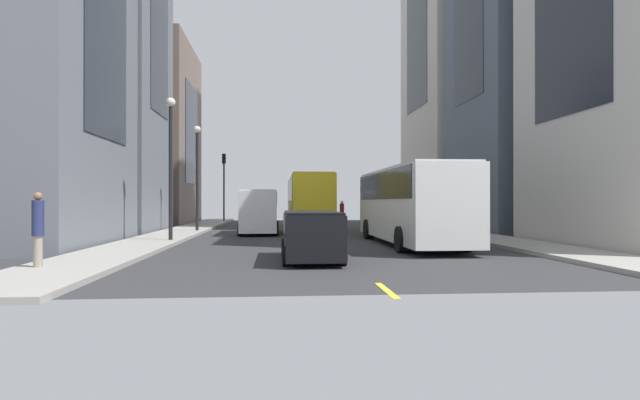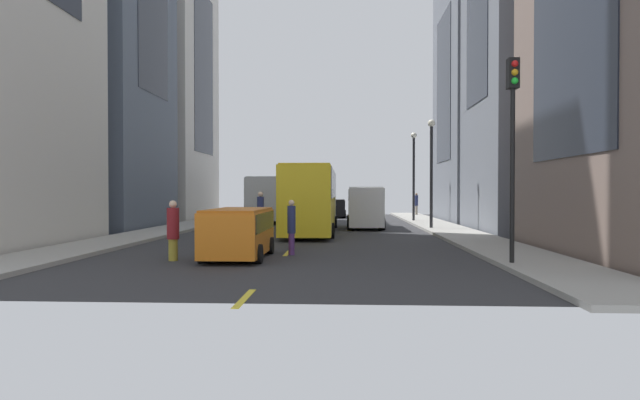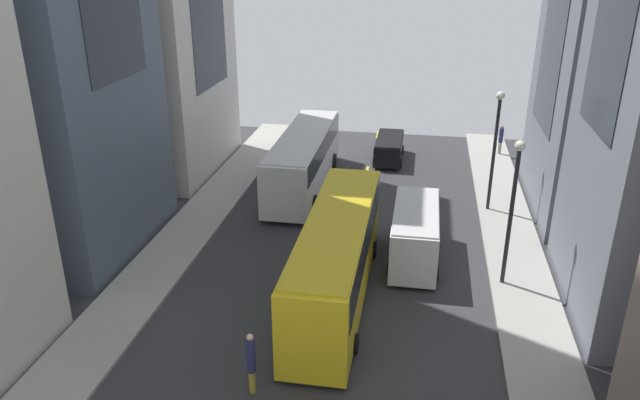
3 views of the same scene
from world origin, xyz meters
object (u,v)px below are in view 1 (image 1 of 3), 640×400
at_px(delivery_van_white, 259,208).
at_px(car_orange_1, 320,212).
at_px(pedestrian_waiting_curb, 302,211).
at_px(pedestrian_crossing_mid, 327,210).
at_px(traffic_light_near_corner, 224,174).
at_px(city_bus_white, 409,200).
at_px(car_black_0, 311,232).
at_px(pedestrian_crossing_near, 342,211).
at_px(pedestrian_walking_far, 38,227).
at_px(streetcar_yellow, 308,198).

height_order(delivery_van_white, car_orange_1, delivery_van_white).
bearing_deg(pedestrian_waiting_curb, pedestrian_crossing_mid, 29.76).
relative_size(pedestrian_crossing_mid, traffic_light_near_corner, 0.37).
xyz_separation_m(city_bus_white, pedestrian_crossing_mid, (1.92, -18.37, -0.77)).
xyz_separation_m(car_black_0, car_orange_1, (-2.75, -29.43, 0.06)).
bearing_deg(pedestrian_crossing_near, pedestrian_crossing_mid, -46.92).
bearing_deg(city_bus_white, pedestrian_crossing_near, -90.07).
relative_size(pedestrian_walking_far, pedestrian_crossing_mid, 0.88).
relative_size(delivery_van_white, pedestrian_walking_far, 2.87).
xyz_separation_m(city_bus_white, pedestrian_crossing_near, (-0.03, -24.27, -0.97)).
bearing_deg(car_black_0, pedestrian_waiting_curb, -92.09).
distance_m(car_black_0, pedestrian_walking_far, 7.88).
height_order(streetcar_yellow, pedestrian_crossing_mid, streetcar_yellow).
xyz_separation_m(city_bus_white, pedestrian_waiting_curb, (3.72, -22.50, -0.94)).
relative_size(streetcar_yellow, car_black_0, 2.61).
relative_size(car_orange_1, traffic_light_near_corner, 0.69).
bearing_deg(pedestrian_waiting_curb, pedestrian_crossing_near, 121.59).
xyz_separation_m(streetcar_yellow, car_orange_1, (-1.77, -11.59, -1.12)).
xyz_separation_m(delivery_van_white, pedestrian_crossing_near, (-6.92, -16.07, -0.47)).
distance_m(city_bus_white, pedestrian_waiting_curb, 22.83).
distance_m(car_orange_1, pedestrian_crossing_mid, 5.18).
bearing_deg(traffic_light_near_corner, car_orange_1, 168.34).
distance_m(city_bus_white, pedestrian_crossing_mid, 18.48).
bearing_deg(pedestrian_crossing_near, pedestrian_waiting_curb, -93.38).
height_order(city_bus_white, traffic_light_near_corner, traffic_light_near_corner).
relative_size(car_black_0, traffic_light_near_corner, 0.75).
relative_size(city_bus_white, pedestrian_crossing_near, 5.82).
height_order(pedestrian_crossing_mid, pedestrian_crossing_near, pedestrian_crossing_mid).
distance_m(city_bus_white, traffic_light_near_corner, 27.58).
bearing_deg(car_orange_1, traffic_light_near_corner, -11.66).
bearing_deg(delivery_van_white, pedestrian_waiting_curb, -102.52).
bearing_deg(pedestrian_crossing_mid, traffic_light_near_corner, -120.15).
height_order(delivery_van_white, pedestrian_crossing_near, delivery_van_white).
relative_size(car_orange_1, pedestrian_walking_far, 2.07).
distance_m(pedestrian_walking_far, pedestrian_crossing_near, 34.67).
xyz_separation_m(streetcar_yellow, traffic_light_near_corner, (6.88, -13.37, 2.26)).
xyz_separation_m(pedestrian_waiting_curb, pedestrian_crossing_near, (-3.74, -1.77, -0.03)).
bearing_deg(pedestrian_crossing_mid, delivery_van_white, -17.69).
distance_m(streetcar_yellow, pedestrian_crossing_near, 12.94).
xyz_separation_m(car_orange_1, pedestrian_waiting_curb, (1.71, 1.04, 0.07)).
height_order(delivery_van_white, car_black_0, delivery_van_white).
bearing_deg(pedestrian_waiting_curb, pedestrian_walking_far, -9.37).
distance_m(delivery_van_white, car_orange_1, 16.11).
bearing_deg(streetcar_yellow, city_bus_white, 107.53).
relative_size(pedestrian_crossing_mid, pedestrian_crossing_near, 1.15).
distance_m(city_bus_white, pedestrian_crossing_near, 24.29).
distance_m(pedestrian_waiting_curb, traffic_light_near_corner, 8.20).
relative_size(pedestrian_waiting_curb, pedestrian_crossing_mid, 0.87).
height_order(city_bus_white, delivery_van_white, city_bus_white).
distance_m(delivery_van_white, pedestrian_crossing_mid, 11.32).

